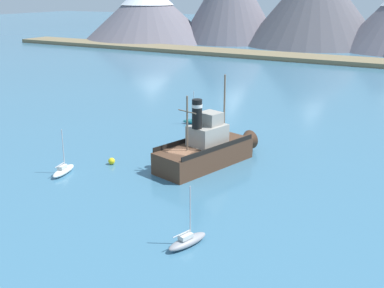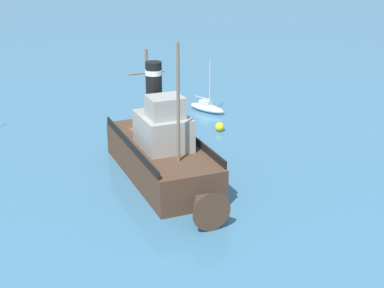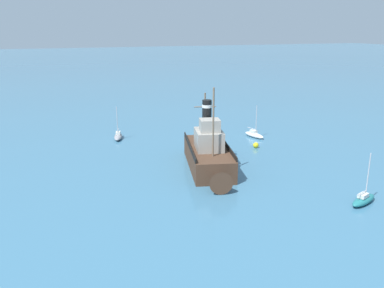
# 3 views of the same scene
# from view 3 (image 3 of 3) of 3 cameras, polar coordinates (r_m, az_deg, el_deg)

# --- Properties ---
(ground_plane) EXTENTS (600.00, 600.00, 0.00)m
(ground_plane) POSITION_cam_3_polar(r_m,az_deg,el_deg) (51.06, 2.18, -2.10)
(ground_plane) COLOR teal
(old_tugboat) EXTENTS (7.34, 14.78, 9.90)m
(old_tugboat) POSITION_cam_3_polar(r_m,az_deg,el_deg) (46.97, 2.38, -1.38)
(old_tugboat) COLOR #4C3323
(old_tugboat) RESTS_ON ground
(sailboat_white) EXTENTS (1.89, 3.95, 4.90)m
(sailboat_white) POSITION_cam_3_polar(r_m,az_deg,el_deg) (61.62, 8.73, 1.33)
(sailboat_white) COLOR white
(sailboat_white) RESTS_ON ground
(sailboat_teal) EXTENTS (3.94, 2.37, 4.90)m
(sailboat_teal) POSITION_cam_3_polar(r_m,az_deg,el_deg) (41.50, 22.94, -7.18)
(sailboat_teal) COLOR #23757A
(sailboat_teal) RESTS_ON ground
(sailboat_grey) EXTENTS (2.14, 3.96, 4.90)m
(sailboat_grey) POSITION_cam_3_polar(r_m,az_deg,el_deg) (60.97, -10.33, 1.09)
(sailboat_grey) COLOR gray
(sailboat_grey) RESTS_ON ground
(mooring_buoy) EXTENTS (0.76, 0.76, 0.76)m
(mooring_buoy) POSITION_cam_3_polar(r_m,az_deg,el_deg) (56.24, 8.95, -0.16)
(mooring_buoy) COLOR yellow
(mooring_buoy) RESTS_ON ground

